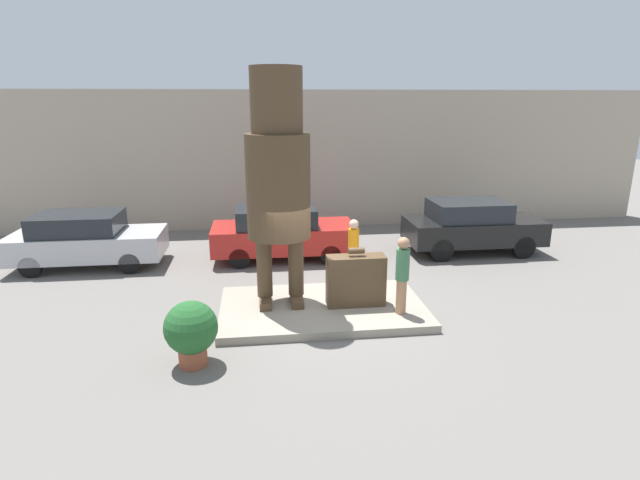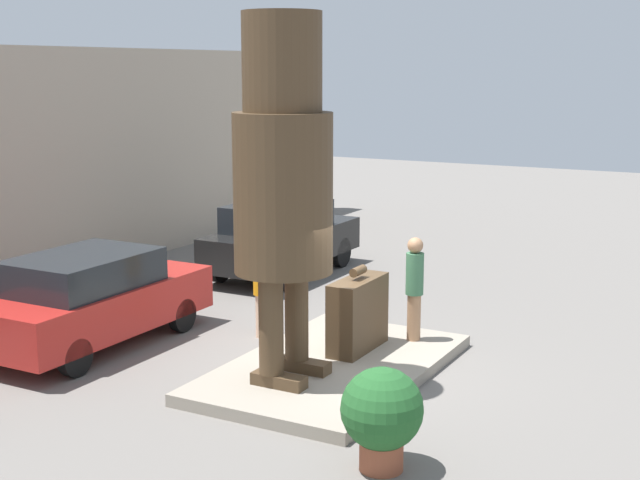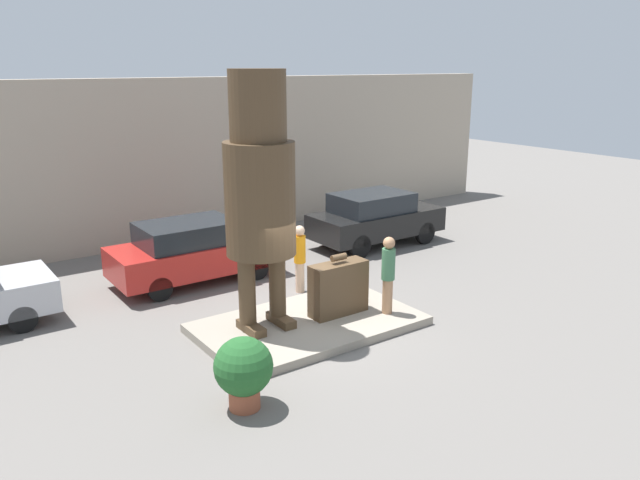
% 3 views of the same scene
% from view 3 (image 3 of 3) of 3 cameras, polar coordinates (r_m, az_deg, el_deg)
% --- Properties ---
extents(ground_plane, '(60.00, 60.00, 0.00)m').
position_cam_3_polar(ground_plane, '(13.70, -1.05, -8.06)').
color(ground_plane, slate).
extents(pedestal, '(4.71, 2.84, 0.19)m').
position_cam_3_polar(pedestal, '(13.66, -1.06, -7.70)').
color(pedestal, gray).
rests_on(pedestal, ground_plane).
extents(building_backdrop, '(28.00, 0.60, 5.14)m').
position_cam_3_polar(building_backdrop, '(20.28, -14.72, 6.88)').
color(building_backdrop, tan).
rests_on(building_backdrop, ground_plane).
extents(statue_figure, '(1.43, 1.43, 5.27)m').
position_cam_3_polar(statue_figure, '(12.49, -5.54, 5.25)').
color(statue_figure, '#4C3823').
rests_on(statue_figure, pedestal).
extents(giant_suitcase, '(1.34, 0.48, 1.38)m').
position_cam_3_polar(giant_suitcase, '(13.77, 1.69, -4.42)').
color(giant_suitcase, '#4C3823').
rests_on(giant_suitcase, pedestal).
extents(tourist, '(0.30, 0.30, 1.76)m').
position_cam_3_polar(tourist, '(13.76, 6.25, -2.92)').
color(tourist, '#A87A56').
rests_on(tourist, pedestal).
extents(parked_car_red, '(4.36, 1.85, 1.63)m').
position_cam_3_polar(parked_car_red, '(16.61, -11.46, -0.93)').
color(parked_car_red, '#B2231E').
rests_on(parked_car_red, ground_plane).
extents(parked_car_black, '(4.28, 1.84, 1.68)m').
position_cam_3_polar(parked_car_black, '(19.65, 5.07, 2.07)').
color(parked_car_black, black).
rests_on(parked_car_black, ground_plane).
extents(planter_pot, '(0.99, 0.99, 1.26)m').
position_cam_3_polar(planter_pot, '(10.53, -7.01, -11.65)').
color(planter_pot, brown).
rests_on(planter_pot, ground_plane).
extents(worker_hivis, '(0.29, 0.29, 1.72)m').
position_cam_3_polar(worker_hivis, '(15.48, -1.86, -1.47)').
color(worker_hivis, beige).
rests_on(worker_hivis, ground_plane).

